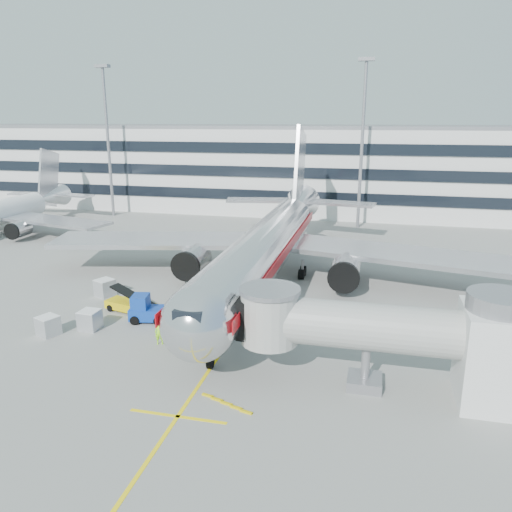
% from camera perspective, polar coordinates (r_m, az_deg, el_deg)
% --- Properties ---
extents(ground, '(180.00, 180.00, 0.00)m').
position_cam_1_polar(ground, '(42.65, -1.78, -7.77)').
color(ground, gray).
rests_on(ground, ground).
extents(lead_in_line, '(0.25, 70.00, 0.01)m').
position_cam_1_polar(lead_in_line, '(51.72, 1.13, -3.51)').
color(lead_in_line, yellow).
rests_on(lead_in_line, ground).
extents(stop_bar, '(6.00, 0.25, 0.01)m').
position_cam_1_polar(stop_bar, '(30.93, -8.94, -17.66)').
color(stop_bar, yellow).
rests_on(stop_bar, ground).
extents(main_jet, '(50.95, 48.70, 16.06)m').
position_cam_1_polar(main_jet, '(52.13, 1.56, 1.49)').
color(main_jet, silver).
rests_on(main_jet, ground).
extents(jet_bridge, '(17.80, 4.50, 7.00)m').
position_cam_1_polar(jet_bridge, '(32.53, 15.63, -8.59)').
color(jet_bridge, silver).
rests_on(jet_bridge, ground).
extents(terminal, '(150.00, 24.25, 15.60)m').
position_cam_1_polar(terminal, '(96.72, 7.35, 9.98)').
color(terminal, silver).
rests_on(terminal, ground).
extents(light_mast_west, '(2.40, 1.20, 25.45)m').
position_cam_1_polar(light_mast_west, '(91.83, -16.64, 13.63)').
color(light_mast_west, gray).
rests_on(light_mast_west, ground).
extents(light_mast_centre, '(2.40, 1.20, 25.45)m').
position_cam_1_polar(light_mast_centre, '(79.85, 12.10, 13.74)').
color(light_mast_centre, gray).
rests_on(light_mast_centre, ground).
extents(belt_loader, '(4.98, 2.73, 2.32)m').
position_cam_1_polar(belt_loader, '(46.35, -14.19, -5.44)').
color(belt_loader, '#D7B809').
rests_on(belt_loader, ground).
extents(baggage_tug, '(3.39, 2.47, 2.34)m').
position_cam_1_polar(baggage_tug, '(43.85, -12.44, -6.03)').
color(baggage_tug, '#0E369A').
rests_on(baggage_tug, ground).
extents(cargo_container_left, '(1.58, 1.58, 1.62)m').
position_cam_1_polar(cargo_container_left, '(43.56, -18.46, -6.93)').
color(cargo_container_left, '#B9BCC1').
rests_on(cargo_container_left, ground).
extents(cargo_container_right, '(2.08, 2.08, 1.68)m').
position_cam_1_polar(cargo_container_right, '(50.98, -16.89, -3.49)').
color(cargo_container_right, '#B9BCC1').
rests_on(cargo_container_right, ground).
extents(cargo_container_front, '(1.91, 1.91, 1.57)m').
position_cam_1_polar(cargo_container_front, '(43.62, -22.67, -7.36)').
color(cargo_container_front, '#B9BCC1').
rests_on(cargo_container_front, ground).
extents(ramp_worker, '(0.85, 0.71, 1.99)m').
position_cam_1_polar(ramp_worker, '(39.38, -10.96, -8.53)').
color(ramp_worker, '#9CFF1A').
rests_on(ramp_worker, ground).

